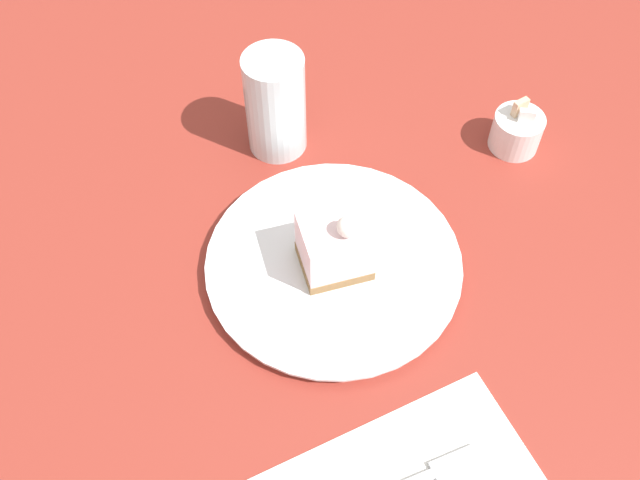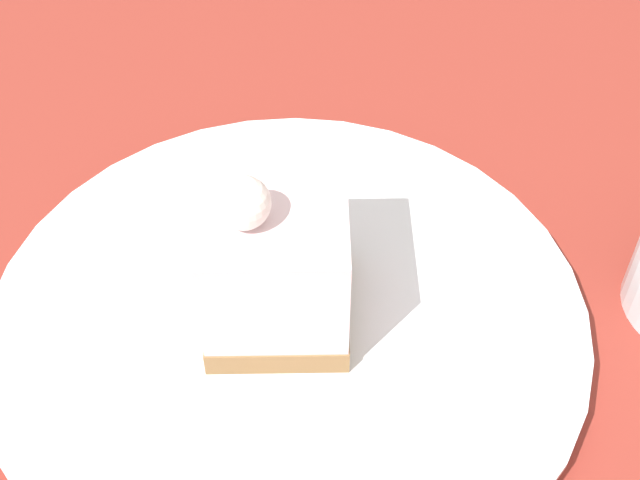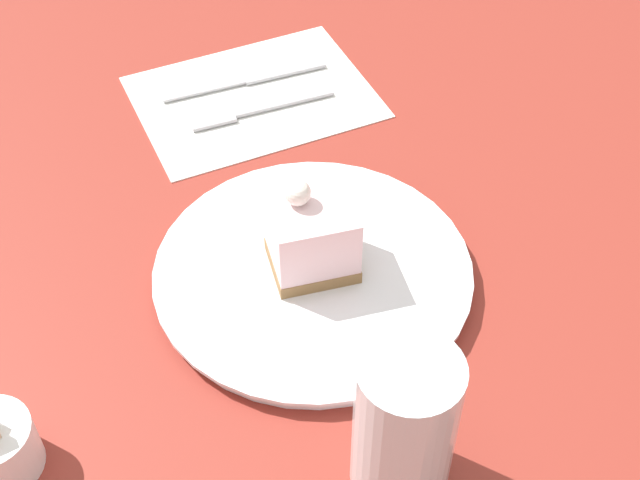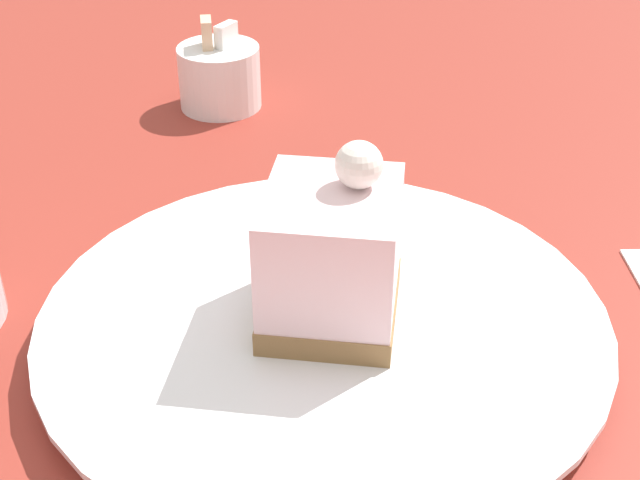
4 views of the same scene
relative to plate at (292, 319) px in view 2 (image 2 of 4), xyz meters
The scene contains 3 objects.
ground_plane 0.02m from the plate, 151.58° to the right, with size 4.00×4.00×0.00m, color maroon.
plate is the anchor object (origin of this frame).
cake_slice 0.04m from the plate, ahead, with size 0.07×0.08×0.09m.
Camera 2 is at (0.00, 0.28, 0.35)m, focal length 50.00 mm.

